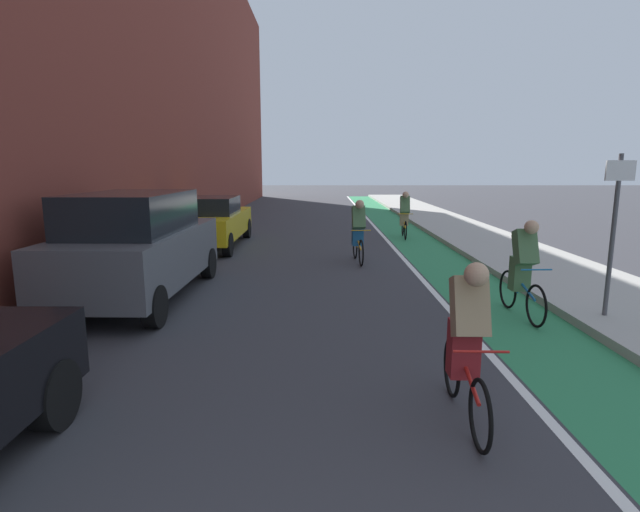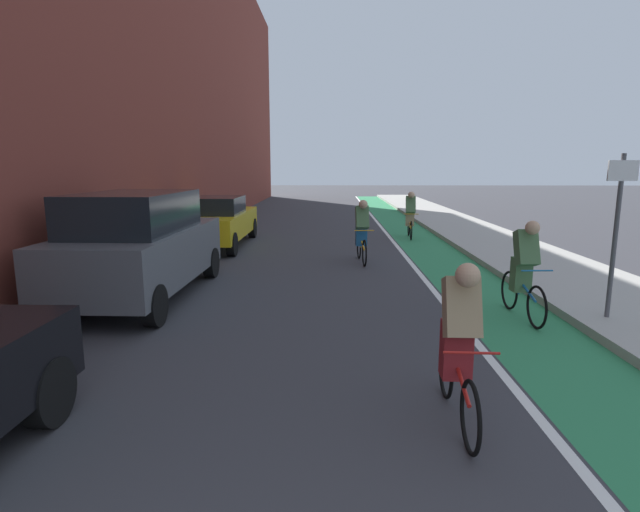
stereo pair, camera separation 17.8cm
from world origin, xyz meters
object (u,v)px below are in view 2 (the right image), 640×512
(cyclist_lead, at_px, (459,341))
(cyclist_far, at_px, (410,215))
(parked_suv_gray, at_px, (140,244))
(parked_sedan_yellow_cab, at_px, (216,221))
(cyclist_mid, at_px, (524,267))
(cyclist_trailing, at_px, (362,230))
(street_sign_post, at_px, (617,221))

(cyclist_lead, distance_m, cyclist_far, 12.55)
(parked_suv_gray, distance_m, parked_sedan_yellow_cab, 6.13)
(cyclist_mid, height_order, cyclist_far, cyclist_mid)
(parked_sedan_yellow_cab, height_order, cyclist_mid, cyclist_mid)
(cyclist_mid, distance_m, cyclist_trailing, 5.22)
(cyclist_trailing, distance_m, street_sign_post, 6.20)
(cyclist_trailing, bearing_deg, cyclist_far, 66.44)
(cyclist_trailing, bearing_deg, parked_sedan_yellow_cab, 149.49)
(parked_suv_gray, relative_size, cyclist_trailing, 2.66)
(cyclist_trailing, bearing_deg, street_sign_post, -55.38)
(cyclist_far, bearing_deg, parked_suv_gray, -127.94)
(parked_sedan_yellow_cab, height_order, street_sign_post, street_sign_post)
(cyclist_lead, bearing_deg, cyclist_far, 83.12)
(cyclist_lead, distance_m, cyclist_trailing, 8.05)
(parked_sedan_yellow_cab, distance_m, cyclist_far, 6.52)
(cyclist_lead, bearing_deg, cyclist_trailing, 93.02)
(parked_suv_gray, height_order, cyclist_far, parked_suv_gray)
(cyclist_lead, relative_size, cyclist_trailing, 0.99)
(parked_sedan_yellow_cab, xyz_separation_m, cyclist_trailing, (4.31, -2.54, 0.06))
(cyclist_mid, bearing_deg, street_sign_post, -18.01)
(parked_sedan_yellow_cab, distance_m, cyclist_mid, 9.80)
(parked_suv_gray, xyz_separation_m, cyclist_lead, (4.74, -4.46, -0.21))
(cyclist_trailing, relative_size, street_sign_post, 0.69)
(parked_suv_gray, height_order, cyclist_lead, parked_suv_gray)
(cyclist_lead, relative_size, cyclist_mid, 0.99)
(cyclist_mid, relative_size, cyclist_far, 1.02)
(cyclist_mid, xyz_separation_m, street_sign_post, (1.18, -0.38, 0.78))
(parked_sedan_yellow_cab, relative_size, cyclist_far, 2.81)
(parked_sedan_yellow_cab, xyz_separation_m, cyclist_mid, (6.62, -7.22, 0.06))
(cyclist_mid, distance_m, street_sign_post, 1.46)
(parked_sedan_yellow_cab, bearing_deg, cyclist_far, 16.79)
(cyclist_mid, relative_size, street_sign_post, 0.69)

